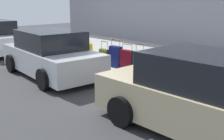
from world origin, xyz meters
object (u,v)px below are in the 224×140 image
at_px(suitcase_black_2, 179,73).
at_px(bollard_post, 75,48).
at_px(parked_car_beige_0, 209,98).
at_px(parked_car_silver_1, 51,55).
at_px(suitcase_maroon_6, 127,60).
at_px(suitcase_olive_1, 197,75).
at_px(suitcase_navy_0, 214,82).
at_px(suitcase_teal_5, 139,62).
at_px(suitcase_silver_3, 165,70).
at_px(suitcase_red_4, 151,66).
at_px(suitcase_navy_7, 116,57).
at_px(suitcase_olive_8, 104,57).
at_px(fire_hydrant, 90,52).

relative_size(suitcase_black_2, bollard_post, 1.05).
relative_size(parked_car_beige_0, parked_car_silver_1, 1.04).
xyz_separation_m(suitcase_maroon_6, bollard_post, (2.83, 0.20, 0.09)).
distance_m(suitcase_olive_1, suitcase_maroon_6, 2.73).
xyz_separation_m(suitcase_navy_0, parked_car_silver_1, (4.90, 1.96, 0.26)).
distance_m(suitcase_black_2, parked_car_beige_0, 2.75).
relative_size(suitcase_black_2, parked_car_silver_1, 0.21).
relative_size(suitcase_teal_5, parked_car_silver_1, 0.23).
relative_size(suitcase_silver_3, suitcase_teal_5, 0.93).
distance_m(suitcase_silver_3, suitcase_teal_5, 1.14).
height_order(suitcase_teal_5, bollard_post, suitcase_teal_5).
xyz_separation_m(suitcase_navy_0, suitcase_silver_3, (1.57, 0.01, 0.02)).
distance_m(suitcase_black_2, suitcase_silver_3, 0.53).
xyz_separation_m(suitcase_olive_1, suitcase_silver_3, (1.03, 0.09, -0.04)).
bearing_deg(suitcase_red_4, suitcase_navy_7, -1.59).
bearing_deg(parked_car_beige_0, suitcase_maroon_6, -25.87).
bearing_deg(suitcase_olive_1, suitcase_olive_8, 0.19).
height_order(suitcase_olive_8, parked_car_beige_0, parked_car_beige_0).
relative_size(suitcase_maroon_6, suitcase_navy_7, 0.92).
bearing_deg(suitcase_navy_7, parked_car_beige_0, 156.85).
distance_m(suitcase_red_4, parked_car_silver_1, 3.40).
height_order(fire_hydrant, parked_car_silver_1, parked_car_silver_1).
xyz_separation_m(suitcase_teal_5, suitcase_navy_7, (1.17, 0.00, 0.02)).
bearing_deg(fire_hydrant, suitcase_black_2, 179.00).
xyz_separation_m(fire_hydrant, bollard_post, (0.80, 0.15, 0.05)).
bearing_deg(bollard_post, suitcase_maroon_6, -176.03).
bearing_deg(suitcase_black_2, suitcase_silver_3, -4.02).
relative_size(suitcase_silver_3, bollard_post, 1.05).
distance_m(suitcase_navy_0, parked_car_beige_0, 2.18).
distance_m(suitcase_navy_0, parked_car_silver_1, 5.29).
bearing_deg(suitcase_teal_5, suitcase_olive_1, 179.49).
relative_size(suitcase_silver_3, suitcase_maroon_6, 0.99).
relative_size(bollard_post, parked_car_silver_1, 0.20).
height_order(suitcase_olive_1, parked_car_beige_0, parked_car_beige_0).
xyz_separation_m(suitcase_olive_1, parked_car_silver_1, (4.36, 2.03, 0.21)).
bearing_deg(suitcase_navy_0, suitcase_olive_1, -8.05).
bearing_deg(suitcase_navy_7, suitcase_red_4, 178.41).
height_order(suitcase_black_2, suitcase_red_4, suitcase_black_2).
height_order(suitcase_maroon_6, parked_car_silver_1, parked_car_silver_1).
bearing_deg(suitcase_navy_7, bollard_post, 5.60).
xyz_separation_m(suitcase_navy_0, bollard_post, (6.10, 0.13, 0.12)).
distance_m(suitcase_olive_1, suitcase_black_2, 0.52).
xyz_separation_m(suitcase_navy_0, suitcase_olive_8, (4.47, -0.06, -0.03)).
bearing_deg(suitcase_olive_8, suitcase_black_2, 178.12).
xyz_separation_m(suitcase_silver_3, fire_hydrant, (3.73, -0.04, 0.05)).
height_order(suitcase_black_2, suitcase_maroon_6, suitcase_maroon_6).
bearing_deg(suitcase_silver_3, suitcase_black_2, 175.98).
relative_size(suitcase_silver_3, suitcase_navy_7, 0.91).
bearing_deg(suitcase_maroon_6, parked_car_beige_0, 154.13).
height_order(parked_car_beige_0, parked_car_silver_1, parked_car_beige_0).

